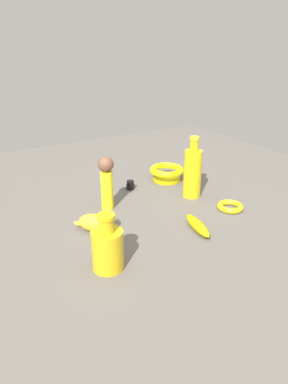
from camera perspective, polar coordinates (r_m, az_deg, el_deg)
ground at (r=1.27m, az=0.00°, el=-3.12°), size 2.00×2.00×0.00m
bowl at (r=1.54m, az=3.70°, el=3.26°), size 0.15×0.15×0.06m
bangle at (r=1.32m, az=13.75°, el=-2.29°), size 0.09×0.09×0.02m
person_figure_adult at (r=1.26m, az=-6.06°, el=1.85°), size 0.06×0.06×0.20m
cat_figurine at (r=1.14m, az=-7.70°, el=-4.70°), size 0.11×0.11×0.09m
bottle_short at (r=0.95m, az=-5.91°, el=-8.88°), size 0.09×0.09×0.16m
banana at (r=1.16m, az=8.61°, el=-5.36°), size 0.15×0.07×0.04m
nail_polish_jar at (r=1.45m, az=-2.23°, el=1.12°), size 0.03×0.03×0.04m
bottle_tall at (r=1.37m, az=7.85°, el=3.22°), size 0.07×0.07×0.24m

